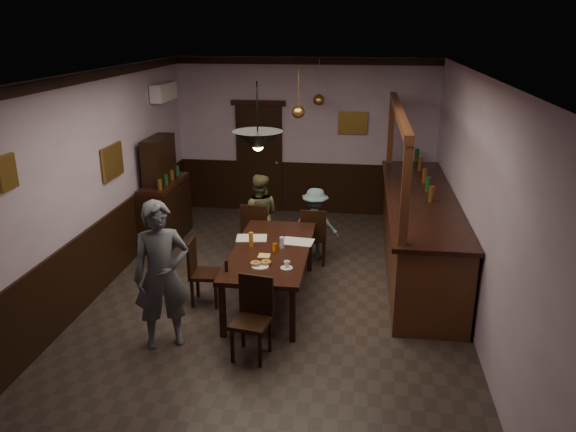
% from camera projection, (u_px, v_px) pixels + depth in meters
% --- Properties ---
extents(room, '(5.01, 8.01, 3.01)m').
position_uv_depth(room, '(273.00, 198.00, 7.07)').
color(room, '#2D2621').
rests_on(room, ground).
extents(dining_table, '(1.00, 2.20, 0.75)m').
position_uv_depth(dining_table, '(271.00, 253.00, 7.45)').
color(dining_table, black).
rests_on(dining_table, ground).
extents(chair_far_left, '(0.44, 0.44, 0.96)m').
position_uv_depth(chair_far_left, '(256.00, 230.00, 8.75)').
color(chair_far_left, black).
rests_on(chair_far_left, ground).
extents(chair_far_right, '(0.40, 0.40, 0.92)m').
position_uv_depth(chair_far_right, '(314.00, 234.00, 8.65)').
color(chair_far_right, black).
rests_on(chair_far_right, ground).
extents(chair_near, '(0.46, 0.46, 0.93)m').
position_uv_depth(chair_near, '(253.00, 313.00, 6.27)').
color(chair_near, black).
rests_on(chair_near, ground).
extents(chair_side, '(0.41, 0.41, 0.90)m').
position_uv_depth(chair_side, '(200.00, 269.00, 7.44)').
color(chair_side, black).
rests_on(chair_side, ground).
extents(person_standing, '(0.75, 0.65, 1.75)m').
position_uv_depth(person_standing, '(162.00, 275.00, 6.35)').
color(person_standing, '#4F525A').
rests_on(person_standing, ground).
extents(person_seated_left, '(0.67, 0.53, 1.35)m').
position_uv_depth(person_seated_left, '(259.00, 215.00, 8.97)').
color(person_seated_left, brown).
rests_on(person_seated_left, ground).
extents(person_seated_right, '(0.81, 0.55, 1.15)m').
position_uv_depth(person_seated_right, '(315.00, 223.00, 8.88)').
color(person_seated_right, slate).
rests_on(person_seated_right, ground).
extents(newspaper_left, '(0.46, 0.35, 0.01)m').
position_uv_depth(newspaper_left, '(252.00, 238.00, 7.79)').
color(newspaper_left, silver).
rests_on(newspaper_left, dining_table).
extents(newspaper_right, '(0.45, 0.34, 0.01)m').
position_uv_depth(newspaper_right, '(298.00, 242.00, 7.66)').
color(newspaper_right, silver).
rests_on(newspaper_right, dining_table).
extents(napkin, '(0.15, 0.15, 0.00)m').
position_uv_depth(napkin, '(264.00, 256.00, 7.21)').
color(napkin, '#E0B152').
rests_on(napkin, dining_table).
extents(saucer, '(0.15, 0.15, 0.01)m').
position_uv_depth(saucer, '(287.00, 268.00, 6.83)').
color(saucer, white).
rests_on(saucer, dining_table).
extents(coffee_cup, '(0.08, 0.08, 0.07)m').
position_uv_depth(coffee_cup, '(287.00, 264.00, 6.84)').
color(coffee_cup, white).
rests_on(coffee_cup, saucer).
extents(pastry_plate, '(0.22, 0.22, 0.01)m').
position_uv_depth(pastry_plate, '(260.00, 266.00, 6.88)').
color(pastry_plate, white).
rests_on(pastry_plate, dining_table).
extents(pastry_ring_a, '(0.13, 0.13, 0.04)m').
position_uv_depth(pastry_ring_a, '(256.00, 263.00, 6.89)').
color(pastry_ring_a, '#C68C47').
rests_on(pastry_ring_a, pastry_plate).
extents(pastry_ring_b, '(0.13, 0.13, 0.04)m').
position_uv_depth(pastry_ring_b, '(266.00, 262.00, 6.93)').
color(pastry_ring_b, '#C68C47').
rests_on(pastry_ring_b, pastry_plate).
extents(soda_can, '(0.07, 0.07, 0.12)m').
position_uv_depth(soda_can, '(275.00, 248.00, 7.30)').
color(soda_can, orange).
rests_on(soda_can, dining_table).
extents(beer_glass, '(0.06, 0.06, 0.20)m').
position_uv_depth(beer_glass, '(251.00, 240.00, 7.47)').
color(beer_glass, '#BF721E').
rests_on(beer_glass, dining_table).
extents(water_glass, '(0.06, 0.06, 0.15)m').
position_uv_depth(water_glass, '(282.00, 242.00, 7.44)').
color(water_glass, silver).
rests_on(water_glass, dining_table).
extents(pepper_mill, '(0.04, 0.04, 0.14)m').
position_uv_depth(pepper_mill, '(226.00, 266.00, 6.73)').
color(pepper_mill, black).
rests_on(pepper_mill, dining_table).
extents(sideboard, '(0.49, 1.37, 1.81)m').
position_uv_depth(sideboard, '(164.00, 200.00, 9.54)').
color(sideboard, black).
rests_on(sideboard, ground).
extents(bar_counter, '(1.01, 4.36, 2.44)m').
position_uv_depth(bar_counter, '(418.00, 230.00, 8.49)').
color(bar_counter, '#451F12').
rests_on(bar_counter, ground).
extents(door_back, '(0.90, 0.06, 2.10)m').
position_uv_depth(door_back, '(259.00, 159.00, 11.03)').
color(door_back, black).
rests_on(door_back, ground).
extents(ac_unit, '(0.20, 0.85, 0.30)m').
position_uv_depth(ac_unit, '(164.00, 92.00, 9.77)').
color(ac_unit, white).
rests_on(ac_unit, ground).
extents(picture_left_small, '(0.04, 0.28, 0.36)m').
position_uv_depth(picture_left_small, '(7.00, 173.00, 5.66)').
color(picture_left_small, olive).
rests_on(picture_left_small, ground).
extents(picture_left_large, '(0.04, 0.62, 0.48)m').
position_uv_depth(picture_left_large, '(113.00, 161.00, 8.06)').
color(picture_left_large, olive).
rests_on(picture_left_large, ground).
extents(picture_back, '(0.55, 0.04, 0.42)m').
position_uv_depth(picture_back, '(353.00, 123.00, 10.57)').
color(picture_back, olive).
rests_on(picture_back, ground).
extents(pendant_iron, '(0.56, 0.56, 0.76)m').
position_uv_depth(pendant_iron, '(258.00, 141.00, 6.16)').
color(pendant_iron, black).
rests_on(pendant_iron, ground).
extents(pendant_brass_mid, '(0.20, 0.20, 0.81)m').
position_uv_depth(pendant_brass_mid, '(298.00, 112.00, 8.57)').
color(pendant_brass_mid, '#BF8C3F').
rests_on(pendant_brass_mid, ground).
extents(pendant_brass_far, '(0.20, 0.20, 0.81)m').
position_uv_depth(pendant_brass_far, '(319.00, 100.00, 9.89)').
color(pendant_brass_far, '#BF8C3F').
rests_on(pendant_brass_far, ground).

